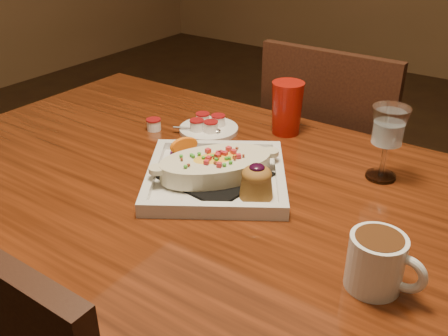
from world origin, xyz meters
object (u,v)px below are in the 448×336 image
Objects in this scene: plate at (219,171)px; goblet at (388,130)px; saucer at (207,127)px; table at (220,229)px; coffee_mug at (378,261)px; chair_far at (333,173)px; red_tumbler at (287,108)px.

goblet reaches higher than plate.
table is at bearing -48.57° from saucer.
plate reaches higher than saucer.
table is at bearing 165.92° from coffee_mug.
table is 0.41m from coffee_mug.
saucer is (-0.20, 0.23, 0.11)m from table.
chair_far reaches higher than saucer.
chair_far is 2.33× the size of plate.
saucer is at bearing -147.25° from red_tumbler.
table is at bearing 90.00° from chair_far.
saucer is at bearing 151.17° from coffee_mug.
goblet reaches higher than red_tumbler.
coffee_mug reaches higher than saucer.
chair_far is at bearing 55.26° from plate.
coffee_mug is at bearing -50.61° from plate.
goblet is (0.25, 0.24, 0.21)m from table.
table is 0.38m from red_tumbler.
plate is 0.27m from saucer.
plate is 2.61× the size of saucer.
chair_far reaches higher than plate.
coffee_mug is 0.37m from goblet.
table is at bearing -84.98° from red_tumbler.
goblet reaches higher than table.
saucer is (-0.56, 0.33, -0.04)m from coffee_mug.
goblet is (0.25, -0.38, 0.36)m from chair_far.
table is 0.32m from saucer.
chair_far reaches higher than coffee_mug.
goblet is at bearing 123.52° from chair_far.
plate is 0.31m from red_tumbler.
plate is at bearing 88.04° from chair_far.
goblet is (-0.11, 0.34, 0.06)m from coffee_mug.
chair_far reaches higher than table.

